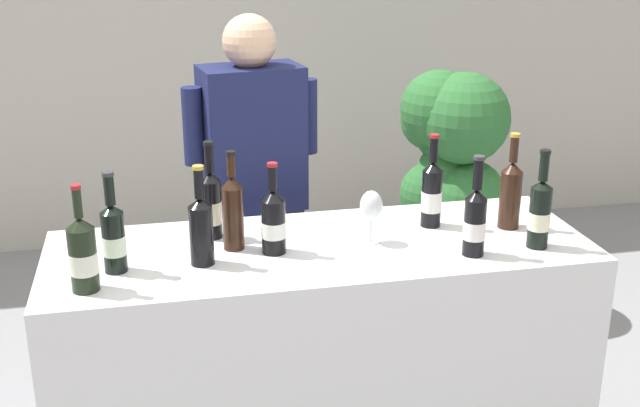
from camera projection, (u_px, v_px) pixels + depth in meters
wall_back at (232, 20)px, 4.96m from camera, size 8.00×0.10×2.80m
counter at (321, 367)px, 2.87m from camera, size 1.84×0.65×0.95m
wine_bottle_0 at (540, 212)px, 2.66m from camera, size 0.07×0.07×0.34m
wine_bottle_1 at (511, 192)px, 2.83m from camera, size 0.08×0.08×0.35m
wine_bottle_2 at (432, 193)px, 2.85m from camera, size 0.07×0.07×0.34m
wine_bottle_3 at (273, 221)px, 2.62m from camera, size 0.08×0.08×0.31m
wine_bottle_4 at (211, 204)px, 2.75m from camera, size 0.07×0.07×0.34m
wine_bottle_5 at (201, 228)px, 2.53m from camera, size 0.08×0.08×0.33m
wine_bottle_6 at (233, 210)px, 2.65m from camera, size 0.07×0.07×0.34m
wine_bottle_7 at (83, 254)px, 2.35m from camera, size 0.08×0.08×0.33m
wine_bottle_8 at (475, 220)px, 2.60m from camera, size 0.07×0.07×0.34m
wine_bottle_9 at (113, 236)px, 2.48m from camera, size 0.07×0.07×0.33m
wine_glass at (371, 208)px, 2.70m from camera, size 0.08×0.08×0.18m
person_server at (255, 219)px, 3.35m from camera, size 0.55×0.30×1.65m
potted_shrub at (452, 154)px, 4.20m from camera, size 0.56×0.62×1.27m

